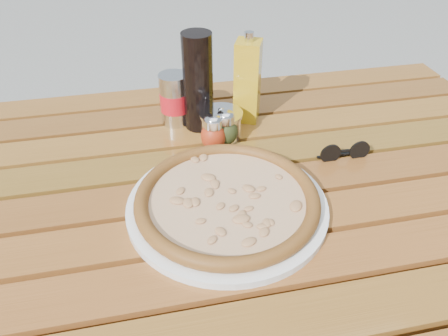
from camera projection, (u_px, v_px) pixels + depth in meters
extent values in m
cube|color=#361B0C|center=(385.00, 182.00, 1.49)|extent=(0.06, 0.06, 0.70)
cube|color=#36200C|center=(226.00, 206.00, 0.87)|extent=(1.36, 0.86, 0.04)
cube|color=#59330F|center=(271.00, 329.00, 0.61)|extent=(1.40, 0.09, 0.03)
cube|color=#5D2E10|center=(253.00, 273.00, 0.69)|extent=(1.40, 0.09, 0.03)
cube|color=#5D2F10|center=(238.00, 229.00, 0.77)|extent=(1.40, 0.09, 0.03)
cube|color=#542A0E|center=(226.00, 193.00, 0.85)|extent=(1.40, 0.09, 0.03)
cube|color=#50310E|center=(216.00, 162.00, 0.93)|extent=(1.40, 0.09, 0.03)
cube|color=#5B3410|center=(208.00, 137.00, 1.01)|extent=(1.40, 0.09, 0.03)
cube|color=#4E290D|center=(201.00, 116.00, 1.09)|extent=(1.40, 0.09, 0.03)
cube|color=#572F0F|center=(194.00, 97.00, 1.17)|extent=(1.40, 0.09, 0.03)
cylinder|color=white|center=(227.00, 206.00, 0.78)|extent=(0.40, 0.40, 0.01)
cylinder|color=beige|center=(227.00, 201.00, 0.78)|extent=(0.36, 0.36, 0.01)
torus|color=black|center=(227.00, 199.00, 0.77)|extent=(0.38, 0.38, 0.03)
ellipsoid|color=#B43414|center=(213.00, 136.00, 0.93)|extent=(0.06, 0.06, 0.06)
cylinder|color=silver|center=(213.00, 123.00, 0.91)|extent=(0.04, 0.04, 0.02)
ellipsoid|color=silver|center=(213.00, 119.00, 0.90)|extent=(0.04, 0.04, 0.02)
ellipsoid|color=#383F19|center=(225.00, 131.00, 0.94)|extent=(0.07, 0.07, 0.06)
cylinder|color=silver|center=(225.00, 118.00, 0.92)|extent=(0.05, 0.05, 0.02)
ellipsoid|color=silver|center=(225.00, 115.00, 0.92)|extent=(0.05, 0.05, 0.02)
cylinder|color=black|center=(198.00, 82.00, 0.95)|extent=(0.08, 0.08, 0.22)
cylinder|color=silver|center=(174.00, 99.00, 1.00)|extent=(0.07, 0.07, 0.12)
cylinder|color=red|center=(175.00, 101.00, 1.00)|extent=(0.07, 0.07, 0.04)
cube|color=#BD9214|center=(247.00, 82.00, 0.99)|extent=(0.07, 0.07, 0.19)
cylinder|color=silver|center=(249.00, 36.00, 0.93)|extent=(0.03, 0.03, 0.02)
cylinder|color=white|center=(221.00, 125.00, 0.97)|extent=(0.11, 0.11, 0.05)
cylinder|color=silver|center=(221.00, 114.00, 0.95)|extent=(0.12, 0.12, 0.01)
sphere|color=silver|center=(221.00, 111.00, 0.95)|extent=(0.02, 0.02, 0.01)
cylinder|color=black|center=(331.00, 154.00, 0.90)|extent=(0.04, 0.00, 0.04)
cylinder|color=black|center=(360.00, 150.00, 0.91)|extent=(0.04, 0.00, 0.04)
cube|color=black|center=(345.00, 150.00, 0.90)|extent=(0.02, 0.00, 0.00)
cube|color=black|center=(337.00, 155.00, 0.92)|extent=(0.09, 0.01, 0.00)
cube|color=black|center=(345.00, 152.00, 0.93)|extent=(0.09, 0.01, 0.00)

